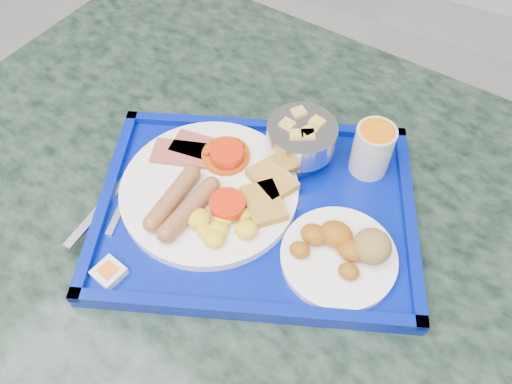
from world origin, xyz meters
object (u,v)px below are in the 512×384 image
at_px(tray, 256,210).
at_px(fruit_bowl, 301,137).
at_px(table, 279,269).
at_px(bread_plate, 344,251).
at_px(main_plate, 212,190).
at_px(juice_cup, 372,148).

height_order(tray, fruit_bowl, fruit_bowl).
height_order(table, bread_plate, bread_plate).
bearing_deg(table, bread_plate, -23.73).
height_order(table, tray, tray).
relative_size(table, main_plate, 5.06).
bearing_deg(tray, juice_cup, 51.11).
xyz_separation_m(main_plate, bread_plate, (0.21, -0.01, 0.00)).
height_order(tray, bread_plate, bread_plate).
xyz_separation_m(bread_plate, fruit_bowl, (-0.13, 0.14, 0.03)).
bearing_deg(table, fruit_bowl, 100.34).
height_order(table, juice_cup, juice_cup).
relative_size(main_plate, juice_cup, 3.20).
distance_m(tray, bread_plate, 0.15).
distance_m(main_plate, bread_plate, 0.21).
distance_m(main_plate, juice_cup, 0.25).
height_order(tray, juice_cup, juice_cup).
bearing_deg(juice_cup, fruit_bowl, -163.04).
bearing_deg(main_plate, juice_cup, 40.02).
xyz_separation_m(table, tray, (-0.03, -0.03, 0.21)).
bearing_deg(bread_plate, juice_cup, 97.99).
height_order(main_plate, juice_cup, juice_cup).
bearing_deg(tray, table, 42.32).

